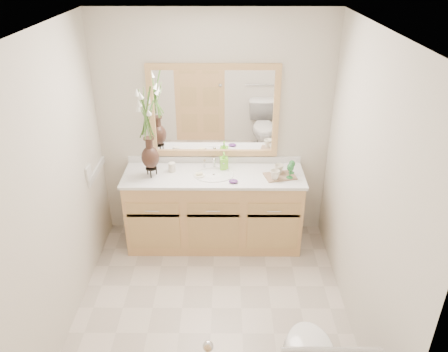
{
  "coord_description": "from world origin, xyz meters",
  "views": [
    {
      "loc": [
        0.13,
        -2.91,
        2.88
      ],
      "look_at": [
        0.11,
        0.65,
        1.0
      ],
      "focal_mm": 35.0,
      "sensor_mm": 36.0,
      "label": 1
    }
  ],
  "objects_px": {
    "tray": "(280,176)",
    "tumbler": "(172,167)",
    "flower_vase": "(147,122)",
    "soap_bottle": "(224,161)"
  },
  "relations": [
    {
      "from": "soap_bottle",
      "to": "tray",
      "type": "bearing_deg",
      "value": -25.25
    },
    {
      "from": "tumbler",
      "to": "soap_bottle",
      "type": "bearing_deg",
      "value": 7.03
    },
    {
      "from": "flower_vase",
      "to": "soap_bottle",
      "type": "distance_m",
      "value": 0.89
    },
    {
      "from": "tumbler",
      "to": "flower_vase",
      "type": "bearing_deg",
      "value": -154.72
    },
    {
      "from": "soap_bottle",
      "to": "tumbler",
      "type": "bearing_deg",
      "value": 179.67
    },
    {
      "from": "flower_vase",
      "to": "tumbler",
      "type": "distance_m",
      "value": 0.57
    },
    {
      "from": "flower_vase",
      "to": "tray",
      "type": "xyz_separation_m",
      "value": [
        1.29,
        -0.02,
        -0.57
      ]
    },
    {
      "from": "tumbler",
      "to": "tray",
      "type": "height_order",
      "value": "tumbler"
    },
    {
      "from": "flower_vase",
      "to": "tray",
      "type": "relative_size",
      "value": 2.81
    },
    {
      "from": "tray",
      "to": "tumbler",
      "type": "bearing_deg",
      "value": 160.56
    }
  ]
}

